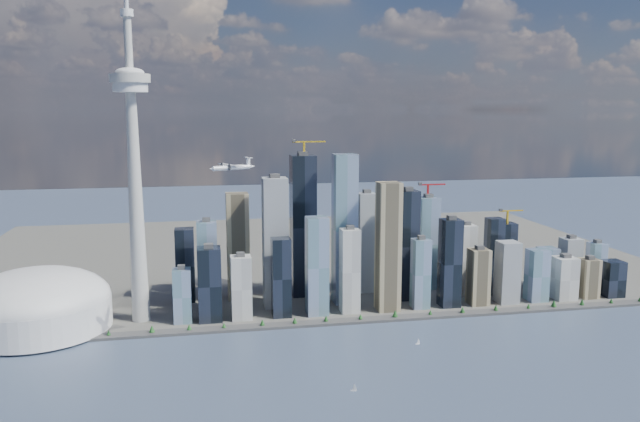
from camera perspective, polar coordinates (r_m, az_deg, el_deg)
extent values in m
plane|color=#303D54|center=(716.22, 7.27, -16.63)|extent=(4000.00, 4000.00, 0.00)
cube|color=#383838|center=(938.11, 2.50, -10.04)|extent=(1100.00, 22.00, 4.00)
cube|color=#4C4C47|center=(1363.21, -1.84, -3.92)|extent=(1400.00, 900.00, 3.00)
cylinder|color=#3F2D1E|center=(954.16, -27.15, -10.55)|extent=(1.00, 1.00, 2.40)
cone|color=#1C4E1E|center=(953.01, -27.16, -10.34)|extent=(7.20, 7.20, 8.00)
cylinder|color=#3F2D1E|center=(933.14, -21.95, -10.63)|extent=(1.00, 1.00, 2.40)
cone|color=#1C4E1E|center=(931.96, -21.97, -10.42)|extent=(7.20, 7.20, 8.00)
cylinder|color=#3F2D1E|center=(919.83, -16.56, -10.62)|extent=(1.00, 1.00, 2.40)
cone|color=#1C4E1E|center=(918.64, -16.57, -10.41)|extent=(7.20, 7.20, 8.00)
cylinder|color=#3F2D1E|center=(914.58, -11.06, -10.51)|extent=(1.00, 1.00, 2.40)
cone|color=#1C4E1E|center=(913.38, -11.07, -10.30)|extent=(7.20, 7.20, 8.00)
cylinder|color=#3F2D1E|center=(917.52, -5.56, -10.32)|extent=(1.00, 1.00, 2.40)
cone|color=#1C4E1E|center=(916.32, -5.56, -10.10)|extent=(7.20, 7.20, 8.00)
cylinder|color=#3F2D1E|center=(928.57, -0.14, -10.03)|extent=(1.00, 1.00, 2.40)
cone|color=#1C4E1E|center=(927.39, -0.14, -9.82)|extent=(7.20, 7.20, 8.00)
cylinder|color=#3F2D1E|center=(947.46, 5.09, -9.67)|extent=(1.00, 1.00, 2.40)
cone|color=#1C4E1E|center=(946.30, 5.09, -9.46)|extent=(7.20, 7.20, 8.00)
cylinder|color=#3F2D1E|center=(973.72, 10.07, -9.25)|extent=(1.00, 1.00, 2.40)
cone|color=#1C4E1E|center=(972.59, 10.07, -9.05)|extent=(7.20, 7.20, 8.00)
cylinder|color=#3F2D1E|center=(1006.78, 14.74, -8.80)|extent=(1.00, 1.00, 2.40)
cone|color=#1C4E1E|center=(1005.69, 14.75, -8.60)|extent=(7.20, 7.20, 8.00)
cylinder|color=#3F2D1E|center=(1046.00, 19.08, -8.32)|extent=(1.00, 1.00, 2.40)
cone|color=#1C4E1E|center=(1044.95, 19.09, -8.13)|extent=(7.20, 7.20, 8.00)
cylinder|color=#3F2D1E|center=(1090.70, 23.07, -7.84)|extent=(1.00, 1.00, 2.40)
cone|color=#1C4E1E|center=(1089.69, 23.09, -7.66)|extent=(7.20, 7.20, 8.00)
cylinder|color=#3F2D1E|center=(1140.25, 26.73, -7.36)|extent=(1.00, 1.00, 2.40)
cone|color=#1C4E1E|center=(1139.29, 26.74, -7.19)|extent=(7.20, 7.20, 8.00)
cube|color=black|center=(936.62, -10.13, -6.62)|extent=(34.00, 34.00, 110.09)
cube|color=#6D94A5|center=(981.09, -10.19, -4.98)|extent=(30.00, 30.00, 140.12)
cube|color=#BBBBB7|center=(940.25, -7.05, -6.95)|extent=(30.00, 30.00, 95.08)
cube|color=tan|center=(1032.06, -7.48, -3.21)|extent=(36.00, 36.00, 175.14)
cube|color=gray|center=(979.81, -4.09, -2.92)|extent=(38.00, 38.00, 205.17)
cube|color=black|center=(941.65, -3.70, -6.09)|extent=(28.00, 28.00, 120.10)
cube|color=#6D94A5|center=(945.79, -0.39, -5.06)|extent=(32.00, 32.00, 150.12)
cube|color=black|center=(1037.71, -1.44, -1.37)|extent=(40.00, 40.00, 235.19)
cube|color=#6D94A5|center=(994.63, 2.21, -1.69)|extent=(36.00, 36.00, 240.20)
cube|color=#BBBBB7|center=(959.38, 2.86, -5.48)|extent=(28.00, 28.00, 130.11)
cube|color=tan|center=(965.27, 6.05, -3.29)|extent=(34.00, 34.00, 200.17)
cube|color=gray|center=(1067.05, 4.42, -2.88)|extent=(30.00, 30.00, 170.14)
cube|color=black|center=(1030.48, 8.18, -3.10)|extent=(32.00, 32.00, 180.15)
cube|color=#6D94A5|center=(992.85, 9.06, -5.68)|extent=(26.00, 26.00, 110.09)
cube|color=black|center=(1006.88, 11.77, -4.67)|extent=(30.00, 30.00, 140.12)
cube|color=#6D94A5|center=(1099.78, 9.71, -2.89)|extent=(34.00, 34.00, 160.13)
cube|color=#BBBBB7|center=(1073.22, 13.21, -4.40)|extent=(28.00, 28.00, 120.10)
cube|color=tan|center=(1032.87, 14.31, -5.84)|extent=(30.00, 30.00, 90.07)
cube|color=gray|center=(1053.40, 16.79, -5.37)|extent=(32.00, 32.00, 100.08)
cube|color=black|center=(1093.06, 15.63, -3.99)|extent=(26.00, 26.00, 130.11)
cube|color=#6D94A5|center=(1078.90, 19.14, -5.56)|extent=(30.00, 30.00, 85.07)
cube|color=black|center=(1165.29, 16.62, -3.72)|extent=(28.00, 28.00, 110.09)
cube|color=#6D94A5|center=(1146.65, 20.07, -5.01)|extent=(30.00, 30.00, 75.06)
cube|color=#BBBBB7|center=(1106.13, 21.38, -5.73)|extent=(34.00, 34.00, 70.06)
cube|color=tan|center=(1130.96, 23.32, -5.66)|extent=(28.00, 28.00, 65.05)
cube|color=gray|center=(1168.32, 21.99, -4.49)|extent=(30.00, 30.00, 90.07)
cube|color=black|center=(1157.01, 25.17, -5.59)|extent=(32.00, 32.00, 60.05)
cube|color=#6D94A5|center=(1194.09, 23.80, -4.56)|extent=(26.00, 26.00, 80.07)
cube|color=black|center=(1037.48, -12.43, -4.85)|extent=(30.00, 30.00, 120.10)
cube|color=#6D94A5|center=(941.46, -12.56, -7.57)|extent=(26.00, 26.00, 80.07)
cube|color=gold|center=(1021.89, -1.47, 5.73)|extent=(3.00, 3.00, 22.00)
cube|color=gold|center=(1022.64, -1.01, 6.35)|extent=(55.00, 2.20, 2.20)
cube|color=#383838|center=(1018.65, -2.39, 6.45)|extent=(6.00, 4.00, 4.00)
cube|color=#A11717|center=(1084.52, 9.84, 1.82)|extent=(3.00, 3.00, 22.00)
cube|color=#A11717|center=(1085.72, 10.21, 2.40)|extent=(48.00, 2.20, 2.20)
cube|color=#383838|center=(1077.99, 9.14, 2.49)|extent=(6.00, 4.00, 4.00)
cube|color=gold|center=(1152.72, 16.77, -0.52)|extent=(3.00, 3.00, 22.00)
cube|color=gold|center=(1154.10, 17.09, 0.03)|extent=(45.00, 2.20, 2.20)
cube|color=#383838|center=(1144.53, 16.20, 0.10)|extent=(6.00, 4.00, 4.00)
cone|color=#AFAEA9|center=(936.90, -16.47, 0.35)|extent=(26.00, 26.00, 340.00)
cylinder|color=silver|center=(927.12, -16.96, 10.79)|extent=(48.00, 48.00, 14.00)
cylinder|color=#AFAEA9|center=(927.61, -16.99, 11.53)|extent=(56.00, 56.00, 12.00)
ellipsoid|color=silver|center=(928.01, -17.02, 12.02)|extent=(40.00, 40.00, 14.00)
cylinder|color=#AFAEA9|center=(931.09, -17.14, 14.47)|extent=(11.00, 11.00, 80.00)
cylinder|color=silver|center=(935.86, -17.26, 16.91)|extent=(18.00, 18.00, 10.00)
cylinder|color=silver|center=(984.24, -24.35, -8.54)|extent=(200.00, 200.00, 44.00)
ellipsoid|color=silver|center=(978.06, -24.44, -7.31)|extent=(200.00, 200.00, 84.00)
cylinder|color=silver|center=(768.93, -8.12, 3.95)|extent=(47.23, 25.46, 6.03)
cone|color=silver|center=(757.92, -9.85, 3.83)|extent=(8.48, 8.20, 6.03)
cone|color=silver|center=(781.07, -6.39, 4.06)|extent=(11.07, 9.35, 6.03)
cube|color=silver|center=(767.81, -8.26, 4.18)|extent=(28.37, 51.29, 0.94)
cylinder|color=silver|center=(758.71, -7.90, 4.01)|extent=(10.85, 7.32, 3.39)
cylinder|color=silver|center=(777.20, -8.60, 4.12)|extent=(10.85, 7.32, 3.39)
cylinder|color=#3F3F3F|center=(756.19, -8.29, 3.99)|extent=(3.33, 7.00, 7.54)
cylinder|color=#3F3F3F|center=(774.73, -8.97, 4.09)|extent=(3.33, 7.00, 7.54)
cube|color=silver|center=(779.22, -6.58, 4.49)|extent=(5.13, 2.84, 10.37)
cube|color=silver|center=(778.80, -6.59, 4.88)|extent=(10.69, 17.19, 0.66)
cube|color=white|center=(727.99, 3.08, -16.08)|extent=(6.55, 3.84, 0.84)
cylinder|color=#999999|center=(725.94, 3.08, -15.74)|extent=(0.25, 0.25, 9.42)
cube|color=white|center=(866.85, 8.92, -11.92)|extent=(5.58, 1.80, 0.74)
cylinder|color=#999999|center=(865.34, 8.92, -11.66)|extent=(0.22, 0.22, 8.31)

